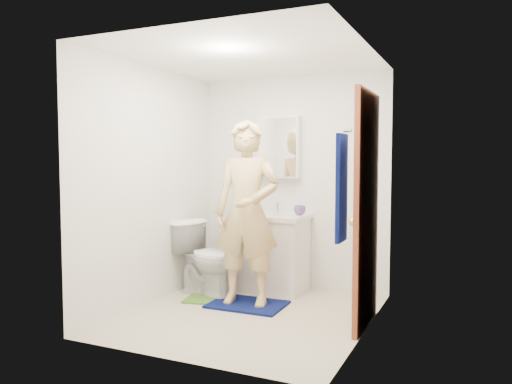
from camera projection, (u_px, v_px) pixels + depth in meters
floor at (249, 315)px, 4.70m from camera, size 2.20×2.40×0.02m
ceiling at (248, 55)px, 4.55m from camera, size 2.20×2.40×0.02m
wall_back at (293, 182)px, 5.72m from camera, size 2.20×0.02×2.40m
wall_front at (176, 196)px, 3.53m from camera, size 2.20×0.02×2.40m
wall_left at (150, 185)px, 5.08m from camera, size 0.02×2.40×2.40m
wall_right at (368, 191)px, 4.17m from camera, size 0.02×2.40×2.40m
vanity_cabinet at (271, 254)px, 5.57m from camera, size 0.75×0.55×0.80m
countertop at (271, 217)px, 5.54m from camera, size 0.79×0.59×0.05m
sink_basin at (271, 215)px, 5.54m from camera, size 0.40×0.40×0.03m
faucet at (277, 208)px, 5.70m from camera, size 0.03×0.03×0.12m
medicine_cabinet at (279, 147)px, 5.70m from camera, size 0.50×0.12×0.70m
mirror_panel at (277, 147)px, 5.64m from camera, size 0.46×0.01×0.66m
door at (366, 210)px, 4.33m from camera, size 0.05×0.80×2.05m
door_knob at (353, 222)px, 4.06m from camera, size 0.07×0.07×0.07m
towel at (342, 188)px, 3.68m from camera, size 0.03×0.24×0.80m
towel_hook at (348, 131)px, 3.64m from camera, size 0.06×0.02×0.02m
toilet at (208, 258)px, 5.39m from camera, size 0.87×0.62×0.80m
bath_mat at (247, 304)px, 4.99m from camera, size 0.75×0.54×0.02m
green_rug at (205, 299)px, 5.17m from camera, size 0.46×0.41×0.02m
soap_dispenser at (244, 206)px, 5.58m from camera, size 0.09×0.09×0.18m
toothbrush_cup at (300, 210)px, 5.50m from camera, size 0.16×0.16×0.10m
man at (247, 213)px, 4.94m from camera, size 0.72×0.52×1.82m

